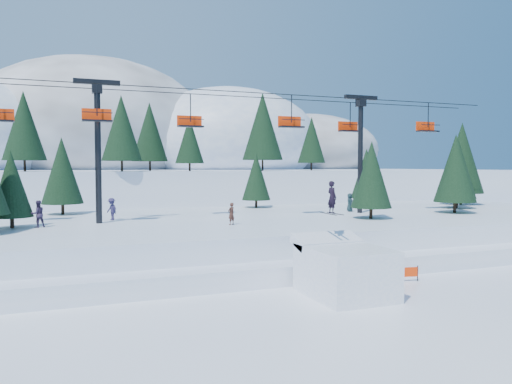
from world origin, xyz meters
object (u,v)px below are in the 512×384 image
object	(u,v)px
jump_kicker	(344,269)
chairlift	(242,132)
banner_far	(426,263)
banner_near	(395,273)

from	to	relation	value
jump_kicker	chairlift	bearing A→B (deg)	89.73
jump_kicker	banner_far	distance (m)	8.53
banner_near	banner_far	xyz separation A→B (m)	(3.61, 1.68, 0.00)
chairlift	banner_near	size ratio (longest dim) A/B	16.31
chairlift	banner_near	xyz separation A→B (m)	(4.20, -14.22, -8.78)
jump_kicker	banner_near	world-z (taller)	jump_kicker
jump_kicker	banner_near	size ratio (longest dim) A/B	2.07
chairlift	banner_near	bearing A→B (deg)	-73.57
chairlift	banner_far	xyz separation A→B (m)	(7.81, -12.54, -8.78)
banner_near	banner_far	size ratio (longest dim) A/B	1.00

